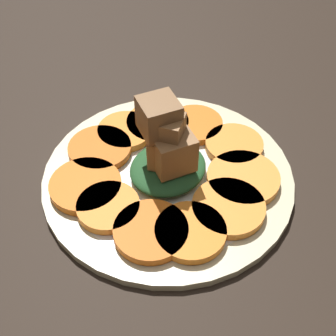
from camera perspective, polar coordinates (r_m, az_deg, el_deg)
name	(u,v)px	position (r cm, az deg, el deg)	size (l,w,h in cm)	color
table_slab	(168,186)	(56.85, 0.00, -2.16)	(120.00, 120.00, 2.00)	black
plate	(168,177)	(55.73, 0.00, -1.13)	(29.64, 29.64, 1.05)	beige
carrot_slice_0	(125,131)	(60.24, -5.24, 4.49)	(7.05, 7.05, 0.97)	orange
carrot_slice_1	(100,149)	(58.23, -8.31, 2.35)	(7.79, 7.79, 0.97)	orange
carrot_slice_2	(86,186)	(54.23, -10.02, -2.12)	(8.28, 8.28, 0.97)	orange
carrot_slice_3	(108,207)	(51.78, -7.30, -4.73)	(6.97, 6.97, 0.97)	orange
carrot_slice_4	(151,231)	(49.43, -2.11, -7.68)	(7.96, 7.96, 0.97)	orange
carrot_slice_5	(190,232)	(49.40, 2.76, -7.76)	(7.59, 7.59, 0.97)	orange
carrot_slice_6	(227,209)	(51.56, 7.18, -5.01)	(8.09, 8.09, 0.97)	orange
carrot_slice_7	(243,178)	(54.85, 9.15, -1.25)	(8.48, 8.48, 0.97)	orange
carrot_slice_8	(234,145)	(58.68, 8.06, 2.79)	(7.18, 7.18, 0.97)	orange
carrot_slice_9	(195,125)	(61.07, 3.35, 5.31)	(7.09, 7.09, 0.97)	orange
carrot_slice_10	(158,123)	(61.18, -1.27, 5.47)	(8.11, 8.11, 0.97)	orange
center_pile	(167,151)	(52.61, -0.12, 2.07)	(9.43, 8.49, 10.11)	#235128
fork	(132,145)	(58.71, -4.41, 2.83)	(18.35, 8.06, 0.40)	#B2B2B7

